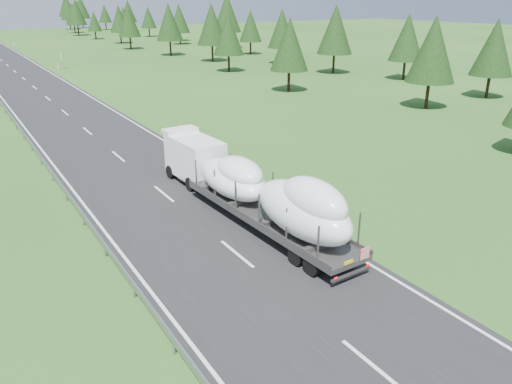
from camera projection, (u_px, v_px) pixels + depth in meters
ground at (374, 367)px, 16.30m from camera, size 400.00×400.00×0.00m
road_surface at (0, 60)px, 95.34m from camera, size 10.00×400.00×0.02m
marker_posts at (2, 37)px, 141.81m from camera, size 0.13×350.08×1.00m
highway_sign at (61, 58)px, 82.41m from camera, size 0.08×0.90×2.60m
tree_line_right at (185, 20)px, 111.77m from camera, size 26.73×258.38×12.19m
boat_truck at (252, 186)px, 26.26m from camera, size 2.96×17.20×3.86m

